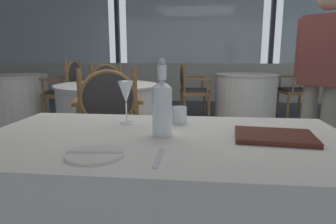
# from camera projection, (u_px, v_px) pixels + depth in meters

# --- Properties ---
(ground_plane) EXTENTS (14.02, 14.02, 0.00)m
(ground_plane) POSITION_uv_depth(u_px,v_px,m) (179.00, 166.00, 2.87)
(ground_plane) COLOR #4C5156
(window_wall_far) EXTENTS (10.78, 0.14, 2.80)m
(window_wall_far) POSITION_uv_depth(u_px,v_px,m) (192.00, 51.00, 6.60)
(window_wall_far) COLOR beige
(window_wall_far) RESTS_ON ground_plane
(foreground_table) EXTENTS (1.52, 0.84, 0.73)m
(foreground_table) POSITION_uv_depth(u_px,v_px,m) (164.00, 218.00, 1.28)
(foreground_table) COLOR white
(foreground_table) RESTS_ON ground_plane
(side_plate) EXTENTS (0.20, 0.20, 0.01)m
(side_plate) POSITION_uv_depth(u_px,v_px,m) (95.00, 154.00, 0.99)
(side_plate) COLOR silver
(side_plate) RESTS_ON foreground_table
(butter_knife) EXTENTS (0.19, 0.04, 0.00)m
(butter_knife) POSITION_uv_depth(u_px,v_px,m) (95.00, 153.00, 0.98)
(butter_knife) COLOR silver
(butter_knife) RESTS_ON foreground_table
(dinner_fork) EXTENTS (0.02, 0.18, 0.00)m
(dinner_fork) POSITION_uv_depth(u_px,v_px,m) (159.00, 158.00, 0.96)
(dinner_fork) COLOR silver
(dinner_fork) RESTS_ON foreground_table
(water_bottle) EXTENTS (0.08, 0.08, 0.32)m
(water_bottle) POSITION_uv_depth(u_px,v_px,m) (162.00, 106.00, 1.21)
(water_bottle) COLOR white
(water_bottle) RESTS_ON foreground_table
(wine_glass) EXTENTS (0.08, 0.08, 0.21)m
(wine_glass) POSITION_uv_depth(u_px,v_px,m) (126.00, 93.00, 1.42)
(wine_glass) COLOR white
(wine_glass) RESTS_ON foreground_table
(water_tumbler) EXTENTS (0.07, 0.07, 0.08)m
(water_tumbler) POSITION_uv_depth(u_px,v_px,m) (179.00, 115.00, 1.44)
(water_tumbler) COLOR white
(water_tumbler) RESTS_ON foreground_table
(menu_book) EXTENTS (0.32, 0.25, 0.02)m
(menu_book) POSITION_uv_depth(u_px,v_px,m) (274.00, 136.00, 1.18)
(menu_book) COLOR #512319
(menu_book) RESTS_ON foreground_table
(background_table_1) EXTENTS (1.04, 1.04, 0.73)m
(background_table_1) POSITION_uv_depth(u_px,v_px,m) (245.00, 96.00, 5.01)
(background_table_1) COLOR white
(background_table_1) RESTS_ON ground_plane
(dining_chair_1_0) EXTENTS (0.54, 0.59, 0.95)m
(dining_chair_1_0) POSITION_uv_depth(u_px,v_px,m) (301.00, 84.00, 5.04)
(dining_chair_1_0) COLOR olive
(dining_chair_1_0) RESTS_ON ground_plane
(dining_chair_1_1) EXTENTS (0.54, 0.59, 0.90)m
(dining_chair_1_1) POSITION_uv_depth(u_px,v_px,m) (190.00, 86.00, 4.92)
(dining_chair_1_1) COLOR olive
(dining_chair_1_1) RESTS_ON ground_plane
(background_table_2) EXTENTS (1.12, 1.12, 0.73)m
(background_table_2) POSITION_uv_depth(u_px,v_px,m) (108.00, 117.00, 3.33)
(background_table_2) COLOR white
(background_table_2) RESTS_ON ground_plane
(dining_chair_2_0) EXTENTS (0.62, 0.58, 0.96)m
(dining_chair_2_0) POSITION_uv_depth(u_px,v_px,m) (109.00, 118.00, 2.34)
(dining_chair_2_0) COLOR olive
(dining_chair_2_0) RESTS_ON ground_plane
(dining_chair_2_1) EXTENTS (0.62, 0.58, 0.93)m
(dining_chair_2_1) POSITION_uv_depth(u_px,v_px,m) (107.00, 90.00, 4.24)
(dining_chair_2_1) COLOR olive
(dining_chair_2_1) RESTS_ON ground_plane
(background_table_3) EXTENTS (1.10, 1.10, 0.73)m
(background_table_3) POSITION_uv_depth(u_px,v_px,m) (13.00, 98.00, 4.74)
(background_table_3) COLOR white
(background_table_3) RESTS_ON ground_plane
(dining_chair_3_1) EXTENTS (0.51, 0.57, 0.97)m
(dining_chair_3_1) POSITION_uv_depth(u_px,v_px,m) (67.00, 87.00, 4.50)
(dining_chair_3_1) COLOR olive
(dining_chair_3_1) RESTS_ON ground_plane
(diner_person_1) EXTENTS (0.39, 0.42, 1.62)m
(diner_person_1) POSITION_uv_depth(u_px,v_px,m) (323.00, 71.00, 2.56)
(diner_person_1) COLOR gray
(diner_person_1) RESTS_ON ground_plane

